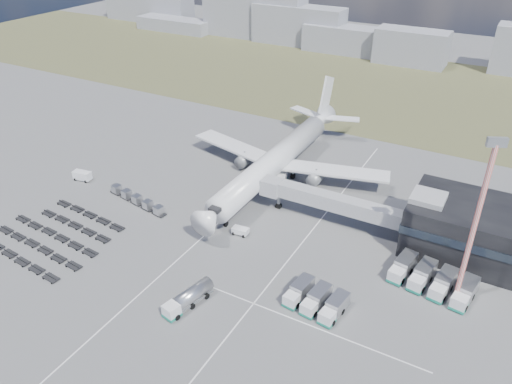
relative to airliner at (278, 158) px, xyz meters
The scene contains 16 objects.
ground 32.81m from the airliner, 90.00° to the right, with size 420.00×420.00×0.00m, color #565659.
grass_strip 77.80m from the airliner, 90.00° to the left, with size 420.00×90.00×0.01m, color brown.
lane_markings 31.41m from the airliner, 71.60° to the right, with size 47.12×110.00×0.01m.
terminal 48.51m from the airliner, ahead, with size 30.40×16.40×11.00m.
jet_bridge 19.89m from the airliner, 36.93° to the right, with size 30.30×3.80×7.05m.
airliner is the anchor object (origin of this frame).
skyline 120.90m from the airliner, 102.27° to the left, with size 312.57×27.64×21.45m.
fuel_tanker 46.58m from the airliner, 81.51° to the right, with size 4.31×9.75×3.06m.
pushback_tug 25.12m from the airliner, 80.68° to the right, with size 3.21×1.80×1.45m, color silver.
utility_van 46.58m from the airliner, 149.65° to the right, with size 4.28×1.94×2.29m, color silver.
catering_truck 5.10m from the airliner, 48.43° to the right, with size 3.66×5.81×2.48m.
service_trucks_near 44.11m from the airliner, 54.98° to the right, with size 9.72×7.81×2.72m.
service_trucks_far 46.41m from the airliner, 28.29° to the right, with size 14.43×9.43×2.99m.
uld_row 33.62m from the airliner, 130.30° to the right, with size 17.14×4.74×1.88m.
baggage_dollies 51.63m from the airliner, 122.77° to the right, with size 25.56×20.65×0.75m.
floodlight_mast 51.73m from the airliner, 27.88° to the right, with size 2.79×2.29×29.72m.
Camera 1 is at (46.26, -61.72, 57.67)m, focal length 35.00 mm.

